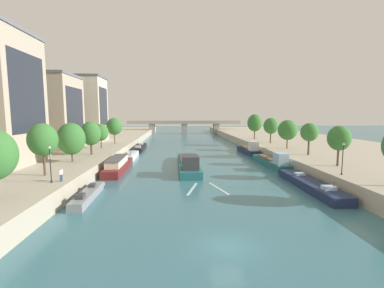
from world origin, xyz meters
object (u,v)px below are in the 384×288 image
lamppost_left_bank (50,163)px  lamppost_right_bank (343,157)px  moored_boat_left_lone (88,195)px  tree_left_nearest (101,133)px  moored_boat_left_midway (140,147)px  person_on_quay (61,174)px  tree_left_distant (114,126)px  bridge_far (184,126)px  tree_right_past_mid (271,126)px  tree_left_midway (43,140)px  tree_left_second (91,134)px  moored_boat_right_far (249,150)px  tree_right_nearest (339,138)px  moored_boat_left_far (118,165)px  tree_right_end_of_row (309,132)px  moored_boat_left_upstream (131,156)px  moored_boat_right_end (271,161)px  tree_left_far (71,139)px  barge_midriver (188,163)px  tree_right_far (288,130)px  moored_boat_right_second (310,184)px  tree_right_by_lamp (255,123)px

lamppost_left_bank → lamppost_right_bank: 35.92m
moored_boat_left_lone → tree_left_nearest: bearing=102.7°
moored_boat_left_midway → person_on_quay: bearing=-93.7°
tree_left_distant → bridge_far: bearing=72.2°
lamppost_left_bank → lamppost_right_bank: (35.88, 1.82, -0.04)m
tree_right_past_mid → lamppost_left_bank: bearing=-135.6°
tree_left_midway → tree_left_nearest: tree_left_midway is taller
moored_boat_left_lone → lamppost_left_bank: (-3.81, -0.78, 4.06)m
tree_right_past_mid → moored_boat_left_midway: bearing=170.2°
tree_left_nearest → tree_right_past_mid: size_ratio=0.81×
tree_left_second → lamppost_left_bank: tree_left_second is taller
moored_boat_right_far → lamppost_left_bank: bearing=-133.2°
moored_boat_left_midway → tree_right_nearest: size_ratio=2.54×
moored_boat_left_far → bridge_far: bridge_far is taller
tree_right_end_of_row → lamppost_right_bank: tree_right_end_of_row is taller
moored_boat_left_upstream → moored_boat_left_midway: size_ratio=0.72×
moored_boat_right_end → lamppost_right_bank: (3.07, -17.06, 3.59)m
tree_left_nearest → lamppost_left_bank: size_ratio=1.31×
tree_left_nearest → bridge_far: size_ratio=0.10×
moored_boat_left_upstream → tree_left_far: tree_left_far is taller
tree_left_nearest → barge_midriver: bearing=-34.0°
lamppost_left_bank → moored_boat_left_lone: bearing=11.5°
moored_boat_right_far → tree_left_distant: size_ratio=1.84×
tree_right_far → moored_boat_left_midway: bearing=153.8°
moored_boat_right_second → person_on_quay: size_ratio=9.75×
tree_right_past_mid → lamppost_right_bank: 37.47m
lamppost_left_bank → tree_left_far: bearing=101.6°
barge_midriver → bridge_far: 84.84m
moored_boat_right_end → person_on_quay: bearing=-150.0°
tree_left_distant → tree_right_past_mid: size_ratio=1.00×
tree_left_distant → moored_boat_right_end: bearing=-30.9°
moored_boat_left_far → lamppost_right_bank: 35.17m
tree_left_distant → tree_right_nearest: tree_left_distant is taller
moored_boat_right_end → tree_right_by_lamp: 32.87m
tree_left_second → tree_left_distant: tree_left_distant is taller
moored_boat_right_far → tree_right_nearest: tree_right_nearest is taller
tree_right_nearest → tree_right_far: bearing=87.9°
tree_left_second → tree_left_nearest: bearing=95.0°
moored_boat_left_midway → tree_right_far: tree_right_far is taller
barge_midriver → tree_left_second: (-18.66, 3.38, 5.36)m
moored_boat_left_far → tree_left_far: 8.88m
tree_left_far → tree_left_distant: 26.43m
tree_right_nearest → tree_right_end_of_row: size_ratio=1.00×
moored_boat_left_midway → moored_boat_right_far: (28.95, -10.42, 0.51)m
tree_right_by_lamp → moored_boat_left_midway: bearing=-171.4°
moored_boat_left_midway → tree_left_second: bearing=-103.7°
person_on_quay → moored_boat_left_lone: bearing=6.3°
barge_midriver → tree_left_distant: (-18.47, 21.95, 5.83)m
moored_boat_left_far → tree_left_midway: bearing=-117.5°
tree_right_end_of_row → lamppost_right_bank: bearing=-103.6°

